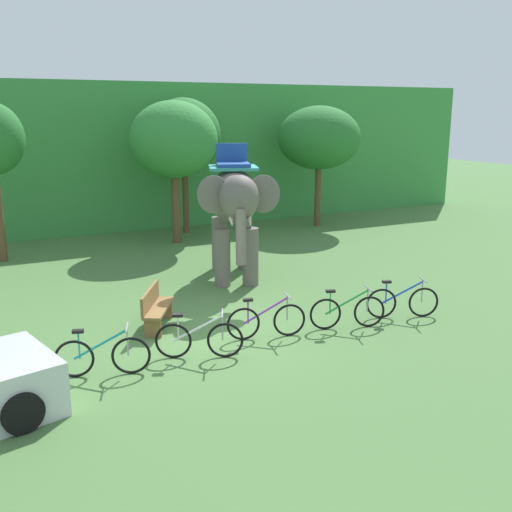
# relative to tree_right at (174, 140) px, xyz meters

# --- Properties ---
(ground_plane) EXTENTS (80.00, 80.00, 0.00)m
(ground_plane) POSITION_rel_tree_right_xyz_m (-2.39, -8.89, -3.68)
(ground_plane) COLOR #4C753D
(foliage_hedge) EXTENTS (36.00, 6.00, 5.78)m
(foliage_hedge) POSITION_rel_tree_right_xyz_m (-2.39, 5.75, -0.79)
(foliage_hedge) COLOR #3D8E42
(foliage_hedge) RESTS_ON ground
(tree_right) EXTENTS (3.08, 3.08, 5.04)m
(tree_right) POSITION_rel_tree_right_xyz_m (0.00, 0.00, 0.00)
(tree_right) COLOR brown
(tree_right) RESTS_ON ground
(tree_far_right) EXTENTS (2.83, 2.83, 5.17)m
(tree_far_right) POSITION_rel_tree_right_xyz_m (0.93, 1.57, 0.06)
(tree_far_right) COLOR brown
(tree_far_right) RESTS_ON ground
(tree_left) EXTENTS (3.35, 3.35, 4.89)m
(tree_left) POSITION_rel_tree_right_xyz_m (6.34, 0.51, -0.08)
(tree_left) COLOR brown
(tree_left) RESTS_ON ground
(elephant) EXTENTS (2.81, 4.21, 3.78)m
(elephant) POSITION_rel_tree_right_xyz_m (-0.15, -5.43, -1.48)
(elephant) COLOR #665E56
(elephant) RESTS_ON ground
(bike_teal) EXTENTS (1.64, 0.68, 0.92)m
(bike_teal) POSITION_rel_tree_right_xyz_m (-4.89, -10.06, -3.29)
(bike_teal) COLOR black
(bike_teal) RESTS_ON ground
(bike_white) EXTENTS (1.58, 0.81, 0.92)m
(bike_white) POSITION_rel_tree_right_xyz_m (-3.05, -10.09, -3.29)
(bike_white) COLOR black
(bike_white) RESTS_ON ground
(bike_purple) EXTENTS (1.68, 0.57, 0.92)m
(bike_purple) POSITION_rel_tree_right_xyz_m (-1.41, -9.76, -3.29)
(bike_purple) COLOR black
(bike_purple) RESTS_ON ground
(bike_green) EXTENTS (1.65, 0.67, 0.92)m
(bike_green) POSITION_rel_tree_right_xyz_m (0.45, -10.04, -3.29)
(bike_green) COLOR black
(bike_green) RESTS_ON ground
(bike_blue) EXTENTS (1.61, 0.75, 0.92)m
(bike_blue) POSITION_rel_tree_right_xyz_m (2.00, -10.03, -3.29)
(bike_blue) COLOR black
(bike_blue) RESTS_ON ground
(wooden_bench) EXTENTS (1.10, 1.51, 0.89)m
(wooden_bench) POSITION_rel_tree_right_xyz_m (-3.30, -8.10, -3.20)
(wooden_bench) COLOR brown
(wooden_bench) RESTS_ON ground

